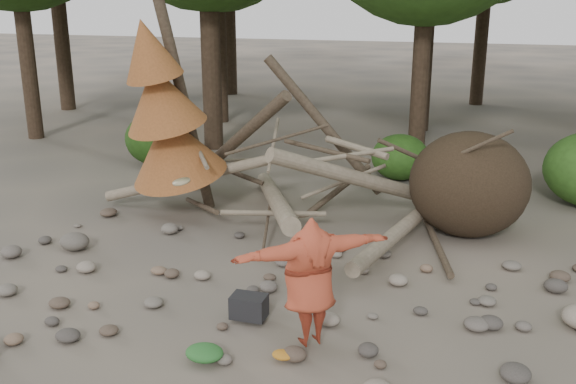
% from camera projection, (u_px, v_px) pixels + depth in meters
% --- Properties ---
extents(ground, '(120.00, 120.00, 0.00)m').
position_uv_depth(ground, '(254.00, 316.00, 9.01)').
color(ground, '#514C44').
rests_on(ground, ground).
extents(deadfall_pile, '(8.55, 5.24, 3.30)m').
position_uv_depth(deadfall_pile, '(436.00, 185.00, 11.97)').
color(deadfall_pile, '#332619').
rests_on(deadfall_pile, ground).
extents(dead_conifer, '(2.06, 2.16, 4.35)m').
position_uv_depth(dead_conifer, '(166.00, 115.00, 12.41)').
color(dead_conifer, '#4C3F30').
rests_on(dead_conifer, ground).
extents(bush_left, '(1.80, 1.80, 1.44)m').
position_uv_depth(bush_left, '(159.00, 138.00, 17.01)').
color(bush_left, '#214512').
rests_on(bush_left, ground).
extents(bush_mid, '(1.40, 1.40, 1.12)m').
position_uv_depth(bush_mid, '(400.00, 157.00, 15.69)').
color(bush_mid, '#2B5719').
rests_on(bush_mid, ground).
extents(frisbee_thrower, '(3.02, 1.77, 1.90)m').
position_uv_depth(frisbee_thrower, '(310.00, 281.00, 7.96)').
color(frisbee_thrower, '#AC3F26').
rests_on(frisbee_thrower, ground).
extents(backpack, '(0.49, 0.34, 0.32)m').
position_uv_depth(backpack, '(249.00, 310.00, 8.84)').
color(backpack, black).
rests_on(backpack, ground).
extents(cloth_green, '(0.48, 0.40, 0.18)m').
position_uv_depth(cloth_green, '(205.00, 356.00, 7.84)').
color(cloth_green, '#276228').
rests_on(cloth_green, ground).
extents(cloth_orange, '(0.27, 0.22, 0.10)m').
position_uv_depth(cloth_orange, '(283.00, 358.00, 7.87)').
color(cloth_orange, '#AE6E1D').
rests_on(cloth_orange, ground).
extents(boulder_mid_left, '(0.52, 0.47, 0.31)m').
position_uv_depth(boulder_mid_left, '(75.00, 241.00, 11.35)').
color(boulder_mid_left, '#5D564E').
rests_on(boulder_mid_left, ground).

